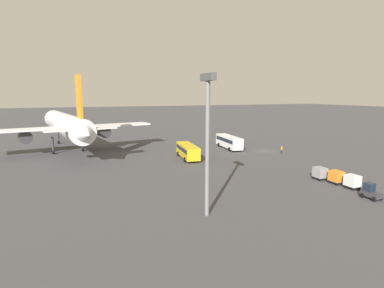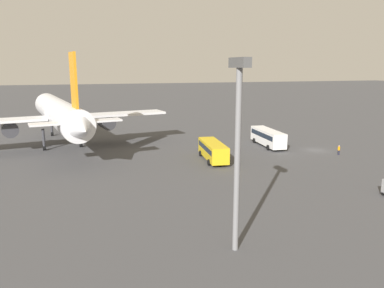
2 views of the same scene
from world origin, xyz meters
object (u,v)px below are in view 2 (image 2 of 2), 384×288
Objects in this scene: worker_person at (339,150)px; shuttle_bus_far at (213,149)px; shuttle_bus_near at (268,136)px; airplane at (60,114)px.

shuttle_bus_far is at bearing 81.88° from worker_person.
shuttle_bus_far is (-7.42, 14.43, -0.11)m from shuttle_bus_near.
shuttle_bus_near is 6.65× the size of worker_person.
worker_person is (-10.66, -8.33, -1.08)m from shuttle_bus_near.
airplane reaches higher than shuttle_bus_far.
worker_person is (-3.24, -22.75, -0.97)m from shuttle_bus_far.
airplane is at bearing 79.36° from shuttle_bus_near.
shuttle_bus_far reaches higher than worker_person.
worker_person is at bearing -124.42° from airplane.
airplane is 40.67m from shuttle_bus_near.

